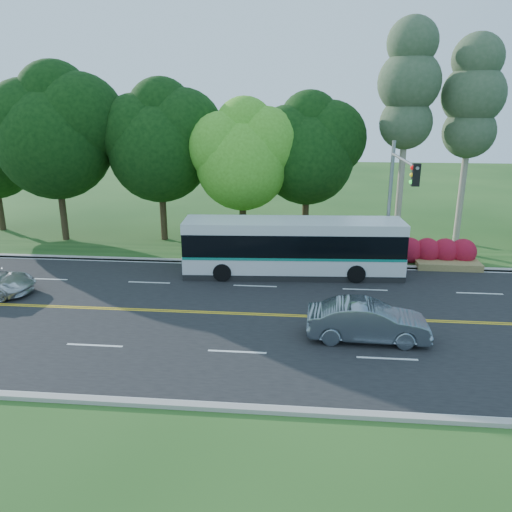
{
  "coord_description": "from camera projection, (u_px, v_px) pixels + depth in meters",
  "views": [
    {
      "loc": [
        1.77,
        -20.07,
        8.92
      ],
      "look_at": [
        -0.31,
        2.0,
        2.08
      ],
      "focal_mm": 35.0,
      "sensor_mm": 36.0,
      "label": 1
    }
  ],
  "objects": [
    {
      "name": "grass_verge",
      "position": [
        272.0,
        254.0,
        30.43
      ],
      "size": [
        60.0,
        4.0,
        0.1
      ],
      "primitive_type": "cube",
      "color": "#1E4717",
      "rests_on": "ground"
    },
    {
      "name": "bougainvillea_hedge",
      "position": [
        395.0,
        251.0,
        28.78
      ],
      "size": [
        9.5,
        2.25,
        1.5
      ],
      "color": "maroon",
      "rests_on": "ground"
    },
    {
      "name": "transit_bus",
      "position": [
        293.0,
        248.0,
        26.48
      ],
      "size": [
        11.62,
        3.17,
        3.01
      ],
      "rotation": [
        0.0,
        0.0,
        0.06
      ],
      "color": "silver",
      "rests_on": "road"
    },
    {
      "name": "curb_south",
      "position": [
        238.0,
        408.0,
        15.06
      ],
      "size": [
        60.0,
        0.3,
        0.15
      ],
      "primitive_type": "cube",
      "color": "#A9A299",
      "rests_on": "ground"
    },
    {
      "name": "road",
      "position": [
        259.0,
        314.0,
        21.88
      ],
      "size": [
        60.0,
        14.0,
        0.02
      ],
      "primitive_type": "cube",
      "color": "black",
      "rests_on": "ground"
    },
    {
      "name": "tree_row",
      "position": [
        195.0,
        138.0,
        31.9
      ],
      "size": [
        44.7,
        9.1,
        13.84
      ],
      "color": "black",
      "rests_on": "ground"
    },
    {
      "name": "sedan",
      "position": [
        368.0,
        321.0,
        19.35
      ],
      "size": [
        4.72,
        1.73,
        1.54
      ],
      "primitive_type": "imported",
      "rotation": [
        0.0,
        0.0,
        1.55
      ],
      "color": "slate",
      "rests_on": "road"
    },
    {
      "name": "curb_north",
      "position": [
        270.0,
        263.0,
        28.66
      ],
      "size": [
        60.0,
        0.3,
        0.15
      ],
      "primitive_type": "cube",
      "color": "#A9A299",
      "rests_on": "ground"
    },
    {
      "name": "traffic_signal",
      "position": [
        397.0,
        191.0,
        25.06
      ],
      "size": [
        0.42,
        6.1,
        7.0
      ],
      "color": "gray",
      "rests_on": "ground"
    },
    {
      "name": "ground",
      "position": [
        259.0,
        315.0,
        21.88
      ],
      "size": [
        120.0,
        120.0,
        0.0
      ],
      "primitive_type": "plane",
      "color": "#1E4717",
      "rests_on": "ground"
    },
    {
      "name": "lane_markings",
      "position": [
        257.0,
        314.0,
        21.88
      ],
      "size": [
        57.6,
        13.82,
        0.0
      ],
      "color": "gold",
      "rests_on": "road"
    }
  ]
}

